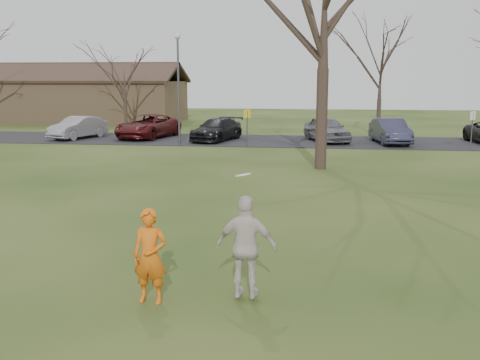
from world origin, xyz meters
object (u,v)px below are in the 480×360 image
car_4 (327,129)px  building (66,99)px  player_defender (150,256)px  car_5 (390,131)px  catching_play (247,247)px  car_2 (148,126)px  car_1 (78,127)px  car_3 (217,129)px  lamp_post (178,75)px

car_4 → building: size_ratio=0.21×
player_defender → car_5: (7.18, 24.08, -0.06)m
catching_play → car_2: bearing=110.6°
car_4 → building: 26.01m
car_1 → catching_play: size_ratio=1.92×
car_3 → player_defender: bearing=-66.8°
car_4 → car_1: bearing=161.9°
car_1 → player_defender: bearing=-46.0°
player_defender → building: (-18.93, 37.67, 1.10)m
car_5 → building: building is taller
car_4 → player_defender: bearing=-117.6°
car_1 → catching_play: (13.64, -24.02, 0.26)m
car_1 → car_4: (15.53, 0.35, 0.05)m
car_3 → lamp_post: lamp_post is taller
building → car_1: bearing=-62.7°
player_defender → car_1: player_defender is taller
car_3 → car_2: bearing=-175.4°
car_3 → car_5: bearing=14.8°
lamp_post → car_4: bearing=16.1°
car_1 → car_2: bearing=30.2°
car_4 → lamp_post: 9.37m
building → car_4: bearing=-30.2°
car_1 → car_5: (19.18, -0.18, 0.03)m
car_3 → car_4: (6.64, 0.32, 0.08)m
car_2 → catching_play: (9.36, -24.97, 0.21)m
player_defender → car_3: bearing=100.1°
car_1 → catching_play: bearing=-42.7°
car_4 → car_5: bearing=-27.6°
player_defender → car_2: 26.37m
car_5 → car_1: bearing=171.7°
car_2 → building: 16.80m
player_defender → building: 42.17m
car_4 → car_5: (3.65, -0.53, -0.02)m
car_3 → car_1: bearing=-163.9°
player_defender → car_5: size_ratio=0.38×
catching_play → building: bearing=118.8°
car_5 → lamp_post: (-12.11, -1.91, 3.20)m
car_4 → building: bearing=130.4°
player_defender → car_2: bearing=109.8°
car_3 → catching_play: (4.75, -24.05, 0.28)m
car_3 → car_4: 6.65m
catching_play → car_4: bearing=85.6°
car_3 → catching_play: size_ratio=2.11×
car_2 → car_1: bearing=-155.1°
player_defender → car_2: size_ratio=0.31×
car_4 → lamp_post: (-8.46, -2.44, 3.18)m
car_2 → car_5: size_ratio=1.20×
car_2 → lamp_post: lamp_post is taller
car_3 → car_5: size_ratio=1.04×
car_1 → building: 15.14m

